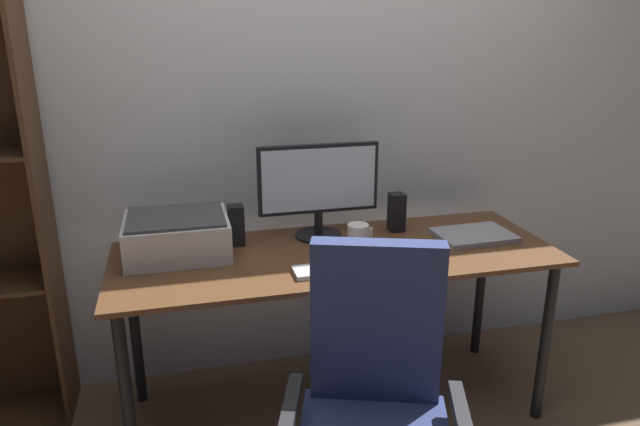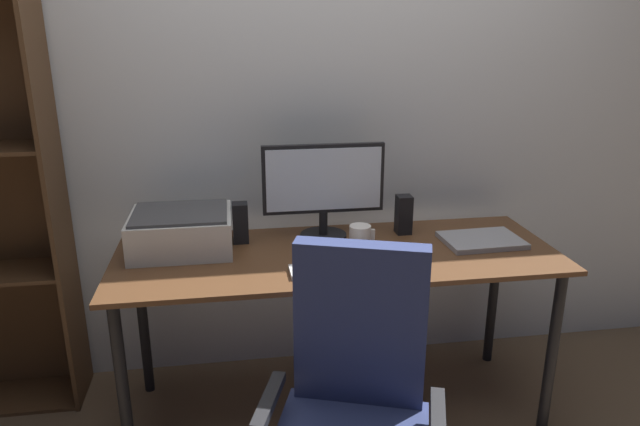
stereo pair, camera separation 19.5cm
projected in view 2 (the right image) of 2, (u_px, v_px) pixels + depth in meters
name	position (u px, v px, depth m)	size (l,w,h in m)	color
ground_plane	(336.00, 408.00, 2.57)	(12.00, 12.00, 0.00)	brown
back_wall	(318.00, 97.00, 2.64)	(6.40, 0.10, 2.60)	silver
desk	(337.00, 271.00, 2.37)	(1.77, 0.66, 0.74)	#56351E
monitor	(323.00, 185.00, 2.44)	(0.51, 0.20, 0.40)	black
keyboard	(329.00, 270.00, 2.15)	(0.29, 0.11, 0.02)	silver
mouse	(379.00, 262.00, 2.21)	(0.06, 0.10, 0.03)	black
coffee_mug	(360.00, 238.00, 2.35)	(0.10, 0.09, 0.10)	white
laptop	(482.00, 240.00, 2.44)	(0.32, 0.23, 0.02)	#99999E
speaker_left	(240.00, 223.00, 2.43)	(0.06, 0.07, 0.17)	black
speaker_right	(404.00, 215.00, 2.53)	(0.06, 0.07, 0.17)	black
printer	(181.00, 231.00, 2.35)	(0.40, 0.34, 0.16)	silver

